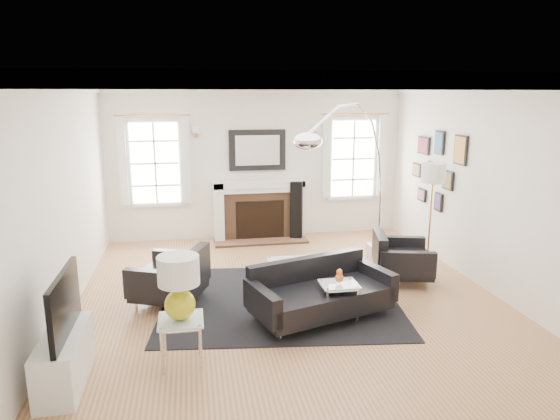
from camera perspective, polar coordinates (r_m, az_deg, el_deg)
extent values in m
plane|color=#95673E|center=(6.84, 0.88, -9.74)|extent=(6.00, 6.00, 0.00)
cube|color=white|center=(9.35, -2.63, 5.36)|extent=(5.50, 0.04, 2.80)
cube|color=white|center=(3.64, 10.14, -7.27)|extent=(5.50, 0.04, 2.80)
cube|color=white|center=(6.50, -23.62, 0.85)|extent=(0.04, 6.00, 2.80)
cube|color=white|center=(7.46, 22.16, 2.43)|extent=(0.04, 6.00, 2.80)
cube|color=white|center=(6.31, 0.98, 14.41)|extent=(5.50, 6.00, 0.02)
cube|color=white|center=(6.31, 0.97, 13.87)|extent=(5.50, 6.00, 0.12)
cube|color=white|center=(9.24, -7.02, -0.18)|extent=(0.18, 0.38, 1.10)
cube|color=white|center=(9.44, 2.11, 0.19)|extent=(0.18, 0.38, 1.10)
cube|color=white|center=(9.21, -2.44, 3.03)|extent=(1.70, 0.38, 0.12)
cube|color=white|center=(9.23, -2.43, 2.42)|extent=(1.50, 0.34, 0.10)
cube|color=brown|center=(9.35, -2.42, -0.57)|extent=(1.30, 0.30, 0.90)
cube|color=black|center=(9.27, -2.33, -1.13)|extent=(0.90, 0.10, 0.76)
cube|color=brown|center=(9.21, -2.16, -3.56)|extent=(1.70, 0.50, 0.04)
cube|color=black|center=(9.28, -2.61, 6.85)|extent=(1.05, 0.06, 0.75)
cube|color=white|center=(9.25, -2.58, 6.83)|extent=(0.82, 0.02, 0.55)
cube|color=white|center=(9.26, -14.07, 5.21)|extent=(1.00, 0.05, 1.60)
cube|color=white|center=(9.23, -14.09, 5.19)|extent=(0.84, 0.02, 1.44)
cube|color=white|center=(9.21, -17.56, 5.27)|extent=(0.14, 0.05, 1.55)
cube|color=white|center=(9.13, -10.67, 5.59)|extent=(0.14, 0.05, 1.55)
cube|color=white|center=(9.73, 8.31, 5.83)|extent=(1.00, 0.05, 1.60)
cube|color=white|center=(9.71, 8.36, 5.81)|extent=(0.84, 0.02, 1.44)
cube|color=white|center=(9.47, 5.33, 6.02)|extent=(0.14, 0.05, 1.55)
cube|color=white|center=(9.82, 11.57, 6.06)|extent=(0.14, 0.05, 1.55)
cube|color=black|center=(7.89, 19.95, 6.45)|extent=(0.03, 0.34, 0.44)
cube|color=gold|center=(7.88, 19.84, 6.46)|extent=(0.01, 0.29, 0.39)
cube|color=black|center=(8.45, 17.78, 7.34)|extent=(0.03, 0.28, 0.38)
cube|color=#356194|center=(8.44, 17.67, 7.35)|extent=(0.01, 0.23, 0.33)
cube|color=black|center=(8.95, 16.10, 7.09)|extent=(0.03, 0.40, 0.30)
cube|color=#962E46|center=(8.94, 16.00, 7.09)|extent=(0.01, 0.35, 0.25)
cube|color=black|center=(8.21, 18.65, 3.26)|extent=(0.03, 0.30, 0.30)
cube|color=brown|center=(8.20, 18.54, 3.25)|extent=(0.01, 0.25, 0.25)
cube|color=black|center=(8.69, 16.95, 4.21)|extent=(0.03, 0.26, 0.34)
cube|color=#568F58|center=(8.68, 16.84, 4.21)|extent=(0.01, 0.21, 0.29)
cube|color=black|center=(9.18, 15.38, 4.44)|extent=(0.03, 0.32, 0.24)
cube|color=#9F7244|center=(9.17, 15.28, 4.44)|extent=(0.01, 0.27, 0.19)
cube|color=black|center=(8.50, 17.65, 0.89)|extent=(0.03, 0.24, 0.30)
cube|color=#53366D|center=(8.49, 17.55, 0.89)|extent=(0.01, 0.19, 0.25)
cube|color=black|center=(9.02, 15.90, 1.69)|extent=(0.03, 0.28, 0.22)
cube|color=#A8627C|center=(9.02, 15.80, 1.68)|extent=(0.01, 0.23, 0.17)
cube|color=white|center=(5.24, -23.41, -15.38)|extent=(0.35, 1.00, 0.50)
cube|color=black|center=(5.00, -23.42, -9.81)|extent=(0.05, 1.00, 0.58)
cube|color=black|center=(6.69, 0.05, -10.23)|extent=(3.32, 2.88, 0.01)
cube|color=black|center=(6.11, 4.79, -10.07)|extent=(1.79, 1.23, 0.27)
cube|color=black|center=(6.31, 3.12, -7.34)|extent=(1.59, 0.62, 0.45)
cube|color=black|center=(5.71, -2.06, -10.57)|extent=(0.36, 0.77, 0.34)
cube|color=black|center=(6.51, 10.78, -7.75)|extent=(0.36, 0.77, 0.34)
cube|color=black|center=(6.66, -12.53, -8.15)|extent=(1.03, 1.03, 0.30)
cube|color=black|center=(6.45, -9.73, -6.67)|extent=(0.43, 0.78, 0.49)
cube|color=black|center=(6.96, -11.23, -6.12)|extent=(0.78, 0.41, 0.38)
cube|color=black|center=(6.29, -14.08, -8.38)|extent=(0.78, 0.41, 0.38)
cube|color=black|center=(7.48, 13.85, -5.94)|extent=(0.92, 0.92, 0.28)
cube|color=black|center=(7.36, 11.32, -4.40)|extent=(0.31, 0.77, 0.47)
cube|color=black|center=(7.09, 14.41, -6.06)|extent=(0.76, 0.30, 0.36)
cube|color=black|center=(7.80, 13.44, -4.25)|extent=(0.76, 0.30, 0.36)
cube|color=silver|center=(6.85, 2.53, -6.37)|extent=(0.86, 0.86, 0.02)
cylinder|color=silver|center=(6.48, -0.15, -9.24)|extent=(0.04, 0.04, 0.38)
cylinder|color=silver|center=(6.65, 6.60, -8.73)|extent=(0.04, 0.04, 0.38)
cylinder|color=silver|center=(7.20, -1.25, -6.91)|extent=(0.04, 0.04, 0.38)
cylinder|color=silver|center=(7.36, 4.84, -6.52)|extent=(0.04, 0.04, 0.38)
cube|color=silver|center=(5.15, -11.27, -12.22)|extent=(0.44, 0.44, 0.02)
cylinder|color=silver|center=(5.10, -13.29, -15.51)|extent=(0.04, 0.04, 0.49)
cylinder|color=silver|center=(5.09, -9.08, -15.38)|extent=(0.04, 0.04, 0.49)
cylinder|color=silver|center=(5.42, -13.10, -13.70)|extent=(0.04, 0.04, 0.49)
cylinder|color=silver|center=(5.41, -9.17, -13.57)|extent=(0.04, 0.04, 0.49)
cube|color=silver|center=(5.97, 6.78, -8.43)|extent=(0.44, 0.37, 0.02)
cylinder|color=silver|center=(5.89, 5.43, -11.16)|extent=(0.04, 0.04, 0.48)
cylinder|color=silver|center=(5.99, 8.79, -10.83)|extent=(0.04, 0.04, 0.48)
cylinder|color=silver|center=(6.14, 4.70, -10.09)|extent=(0.04, 0.04, 0.48)
cylinder|color=silver|center=(6.24, 7.93, -9.80)|extent=(0.04, 0.04, 0.48)
sphere|color=gold|center=(5.08, -11.36, -10.56)|extent=(0.31, 0.31, 0.31)
cylinder|color=gold|center=(5.02, -11.44, -8.95)|extent=(0.04, 0.04, 0.12)
cylinder|color=white|center=(4.95, -11.54, -6.76)|extent=(0.41, 0.41, 0.29)
sphere|color=orange|center=(5.94, 6.80, -7.71)|extent=(0.10, 0.10, 0.10)
sphere|color=orange|center=(5.92, 6.82, -7.05)|extent=(0.07, 0.07, 0.07)
cube|color=silver|center=(8.42, 11.15, -4.77)|extent=(0.27, 0.44, 0.22)
ellipsoid|color=silver|center=(6.33, 3.15, 7.88)|extent=(0.37, 0.37, 0.22)
cylinder|color=#C18043|center=(7.87, 16.38, -7.07)|extent=(0.21, 0.21, 0.03)
cylinder|color=#C18043|center=(7.65, 16.73, -1.89)|extent=(0.03, 0.03, 1.50)
cylinder|color=white|center=(7.49, 17.13, 4.06)|extent=(0.34, 0.34, 0.28)
cube|color=black|center=(9.28, 1.94, -0.04)|extent=(0.29, 0.29, 1.10)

